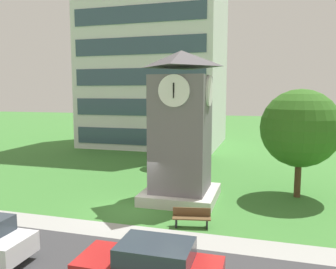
{
  "coord_description": "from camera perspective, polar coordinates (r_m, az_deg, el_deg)",
  "views": [
    {
      "loc": [
        6.79,
        -16.43,
        6.29
      ],
      "look_at": [
        1.07,
        3.63,
        3.74
      ],
      "focal_mm": 36.29,
      "sensor_mm": 36.0,
      "label": 1
    }
  ],
  "objects": [
    {
      "name": "ground_plane",
      "position": [
        18.86,
        -6.32,
        -12.56
      ],
      "size": [
        160.0,
        160.0,
        0.0
      ],
      "primitive_type": "plane",
      "color": "#3D7A33"
    },
    {
      "name": "kerb_strip",
      "position": [
        16.54,
        -10.01,
        -15.48
      ],
      "size": [
        120.0,
        1.6,
        0.01
      ],
      "primitive_type": "cube",
      "color": "#9E9E99",
      "rests_on": "ground"
    },
    {
      "name": "office_building",
      "position": [
        42.9,
        -1.98,
        15.7
      ],
      "size": [
        15.79,
        12.88,
        25.6
      ],
      "color": "silver",
      "rests_on": "ground"
    },
    {
      "name": "clock_tower",
      "position": [
        19.77,
        2.21,
        -0.2
      ],
      "size": [
        4.23,
        4.23,
        8.69
      ],
      "color": "slate",
      "rests_on": "ground"
    },
    {
      "name": "park_bench",
      "position": [
        16.53,
        3.99,
        -13.7
      ],
      "size": [
        1.86,
        0.81,
        0.88
      ],
      "color": "brown",
      "rests_on": "ground"
    },
    {
      "name": "tree_by_building",
      "position": [
        29.01,
        1.32,
        2.22
      ],
      "size": [
        3.17,
        3.17,
        5.49
      ],
      "color": "#513823",
      "rests_on": "ground"
    },
    {
      "name": "tree_near_tower",
      "position": [
        21.67,
        21.3,
        0.98
      ],
      "size": [
        4.66,
        4.66,
        6.55
      ],
      "color": "#513823",
      "rests_on": "ground"
    },
    {
      "name": "parked_car_red",
      "position": [
        11.42,
        -2.98,
        -21.42
      ],
      "size": [
        4.59,
        2.07,
        1.69
      ],
      "color": "red",
      "rests_on": "ground"
    }
  ]
}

